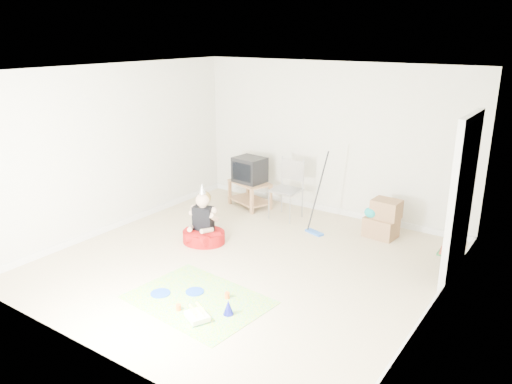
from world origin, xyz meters
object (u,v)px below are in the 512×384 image
Objects in this scene: tv_stand at (250,192)px; folding_chair at (286,190)px; crt_tv at (250,170)px; cardboard_boxes at (383,219)px; seated_woman at (204,230)px; birthday_cake at (197,317)px.

folding_chair is at bearing -8.43° from tv_stand.
crt_tv is 2.54m from cardboard_boxes.
cardboard_boxes is 2.76m from seated_woman.
cardboard_boxes reaches higher than tv_stand.
cardboard_boxes is at bearing 6.55° from crt_tv.
crt_tv is at bearing 101.87° from seated_woman.
cardboard_boxes is (2.50, 0.01, 0.01)m from tv_stand.
folding_chair is 1.69m from cardboard_boxes.
crt_tv is at bearing -179.84° from cardboard_boxes.
crt_tv is at bearing 116.30° from birthday_cake.
crt_tv is 1.59× the size of birthday_cake.
cardboard_boxes reaches higher than birthday_cake.
tv_stand is 1.77m from seated_woman.
crt_tv reaches higher than tv_stand.
tv_stand is at bearing -179.84° from cardboard_boxes.
crt_tv is at bearing 108.43° from tv_stand.
folding_chair is at bearing -175.51° from cardboard_boxes.
folding_chair reaches higher than cardboard_boxes.
folding_chair is at bearing 104.52° from birthday_cake.
folding_chair is 1.69× the size of cardboard_boxes.
folding_chair is at bearing -2.04° from crt_tv.
seated_woman is 2.86× the size of birthday_cake.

